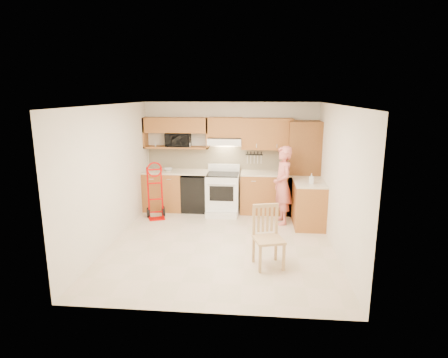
# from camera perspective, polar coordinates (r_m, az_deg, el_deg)

# --- Properties ---
(floor) EXTENTS (4.00, 4.50, 0.02)m
(floor) POSITION_cam_1_polar(r_m,az_deg,el_deg) (6.99, -0.38, -9.83)
(floor) COLOR beige
(floor) RESTS_ON ground
(ceiling) EXTENTS (4.00, 4.50, 0.02)m
(ceiling) POSITION_cam_1_polar(r_m,az_deg,el_deg) (6.45, -0.41, 11.29)
(ceiling) COLOR white
(ceiling) RESTS_ON ground
(wall_back) EXTENTS (4.00, 0.02, 2.50)m
(wall_back) POSITION_cam_1_polar(r_m,az_deg,el_deg) (8.82, 1.04, 3.50)
(wall_back) COLOR beige
(wall_back) RESTS_ON ground
(wall_front) EXTENTS (4.00, 0.02, 2.50)m
(wall_front) POSITION_cam_1_polar(r_m,az_deg,el_deg) (4.45, -3.25, -6.04)
(wall_front) COLOR beige
(wall_front) RESTS_ON ground
(wall_left) EXTENTS (0.02, 4.50, 2.50)m
(wall_left) POSITION_cam_1_polar(r_m,az_deg,el_deg) (7.09, -16.79, 0.61)
(wall_left) COLOR beige
(wall_left) RESTS_ON ground
(wall_right) EXTENTS (0.02, 4.50, 2.50)m
(wall_right) POSITION_cam_1_polar(r_m,az_deg,el_deg) (6.72, 16.92, -0.05)
(wall_right) COLOR beige
(wall_right) RESTS_ON ground
(backsplash) EXTENTS (3.92, 0.03, 0.55)m
(backsplash) POSITION_cam_1_polar(r_m,az_deg,el_deg) (8.80, 1.03, 3.15)
(backsplash) COLOR beige
(backsplash) RESTS_ON wall_back
(lower_cab_left) EXTENTS (0.90, 0.60, 0.90)m
(lower_cab_left) POSITION_cam_1_polar(r_m,az_deg,el_deg) (8.93, -9.10, -1.79)
(lower_cab_left) COLOR #9B5E25
(lower_cab_left) RESTS_ON ground
(dishwasher) EXTENTS (0.60, 0.60, 0.85)m
(dishwasher) POSITION_cam_1_polar(r_m,az_deg,el_deg) (8.79, -4.34, -2.08)
(dishwasher) COLOR black
(dishwasher) RESTS_ON ground
(lower_cab_right) EXTENTS (1.14, 0.60, 0.90)m
(lower_cab_right) POSITION_cam_1_polar(r_m,az_deg,el_deg) (8.67, 6.35, -2.17)
(lower_cab_right) COLOR #9B5E25
(lower_cab_right) RESTS_ON ground
(countertop_left) EXTENTS (1.50, 0.63, 0.04)m
(countertop_left) POSITION_cam_1_polar(r_m,az_deg,el_deg) (8.76, -7.31, 1.13)
(countertop_left) COLOR beige
(countertop_left) RESTS_ON lower_cab_left
(countertop_right) EXTENTS (1.14, 0.63, 0.04)m
(countertop_right) POSITION_cam_1_polar(r_m,az_deg,el_deg) (8.56, 6.43, 0.87)
(countertop_right) COLOR beige
(countertop_right) RESTS_ON lower_cab_right
(cab_return_right) EXTENTS (0.60, 1.00, 0.90)m
(cab_return_right) POSITION_cam_1_polar(r_m,az_deg,el_deg) (7.96, 12.73, -3.77)
(cab_return_right) COLOR #9B5E25
(cab_return_right) RESTS_ON ground
(countertop_return) EXTENTS (0.63, 1.00, 0.04)m
(countertop_return) POSITION_cam_1_polar(r_m,az_deg,el_deg) (7.85, 12.90, -0.48)
(countertop_return) COLOR beige
(countertop_return) RESTS_ON cab_return_right
(pantry_tall) EXTENTS (0.70, 0.60, 2.10)m
(pantry_tall) POSITION_cam_1_polar(r_m,az_deg,el_deg) (8.59, 11.93, 1.60)
(pantry_tall) COLOR brown
(pantry_tall) RESTS_ON ground
(upper_cab_left) EXTENTS (1.50, 0.33, 0.34)m
(upper_cab_left) POSITION_cam_1_polar(r_m,az_deg,el_deg) (8.74, -7.31, 8.13)
(upper_cab_left) COLOR #9B5E25
(upper_cab_left) RESTS_ON wall_back
(upper_shelf_mw) EXTENTS (1.50, 0.33, 0.04)m
(upper_shelf_mw) POSITION_cam_1_polar(r_m,az_deg,el_deg) (8.79, -7.22, 4.82)
(upper_shelf_mw) COLOR #9B5E25
(upper_shelf_mw) RESTS_ON wall_back
(upper_cab_center) EXTENTS (0.76, 0.33, 0.44)m
(upper_cab_center) POSITION_cam_1_polar(r_m,az_deg,el_deg) (8.57, 0.16, 7.87)
(upper_cab_center) COLOR #9B5E25
(upper_cab_center) RESTS_ON wall_back
(upper_cab_right) EXTENTS (1.14, 0.33, 0.70)m
(upper_cab_right) POSITION_cam_1_polar(r_m,az_deg,el_deg) (8.55, 6.56, 6.84)
(upper_cab_right) COLOR #9B5E25
(upper_cab_right) RESTS_ON wall_back
(range_hood) EXTENTS (0.76, 0.46, 0.14)m
(range_hood) POSITION_cam_1_polar(r_m,az_deg,el_deg) (8.54, 0.12, 5.76)
(range_hood) COLOR white
(range_hood) RESTS_ON wall_back
(knife_strip) EXTENTS (0.40, 0.05, 0.29)m
(knife_strip) POSITION_cam_1_polar(r_m,az_deg,el_deg) (8.74, 4.61, 3.31)
(knife_strip) COLOR black
(knife_strip) RESTS_ON backsplash
(microwave) EXTENTS (0.58, 0.40, 0.31)m
(microwave) POSITION_cam_1_polar(r_m,az_deg,el_deg) (8.76, -6.97, 5.96)
(microwave) COLOR black
(microwave) RESTS_ON upper_shelf_mw
(range) EXTENTS (0.73, 0.97, 1.08)m
(range) POSITION_cam_1_polar(r_m,az_deg,el_deg) (8.51, -0.22, -1.73)
(range) COLOR white
(range) RESTS_ON ground
(person) EXTENTS (0.52, 0.67, 1.64)m
(person) POSITION_cam_1_polar(r_m,az_deg,el_deg) (7.89, 8.89, -0.96)
(person) COLOR #D56C62
(person) RESTS_ON ground
(hand_truck) EXTENTS (0.56, 0.54, 1.13)m
(hand_truck) POSITION_cam_1_polar(r_m,az_deg,el_deg) (8.30, -10.37, -2.15)
(hand_truck) COLOR #C30300
(hand_truck) RESTS_ON ground
(dining_chair) EXTENTS (0.55, 0.58, 0.98)m
(dining_chair) POSITION_cam_1_polar(r_m,az_deg,el_deg) (5.98, 6.81, -8.79)
(dining_chair) COLOR tan
(dining_chair) RESTS_ON ground
(soap_bottle) EXTENTS (0.10, 0.11, 0.20)m
(soap_bottle) POSITION_cam_1_polar(r_m,az_deg,el_deg) (7.63, 13.14, 0.08)
(soap_bottle) COLOR white
(soap_bottle) RESTS_ON countertop_return
(bowl) EXTENTS (0.26, 0.26, 0.05)m
(bowl) POSITION_cam_1_polar(r_m,az_deg,el_deg) (8.79, -8.46, 1.44)
(bowl) COLOR white
(bowl) RESTS_ON countertop_left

